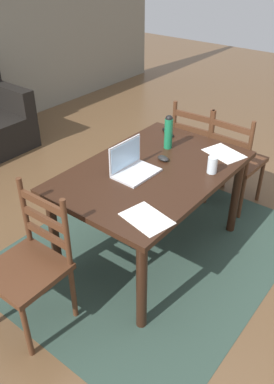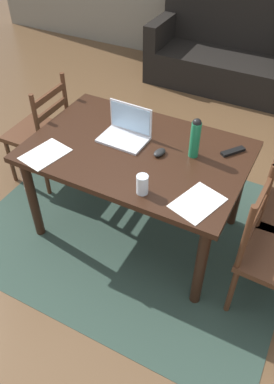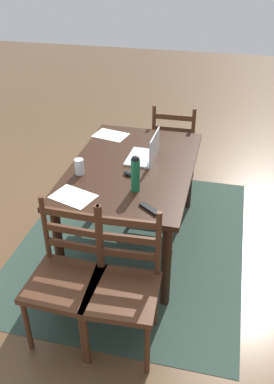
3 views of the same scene
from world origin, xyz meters
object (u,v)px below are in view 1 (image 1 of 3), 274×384
at_px(chair_right_near, 234,161).
at_px(drinking_glass, 212,165).
at_px(dining_table, 152,181).
at_px(chair_right_far, 198,149).
at_px(water_bottle, 168,131).
at_px(tv_remote, 168,133).
at_px(chair_left_far, 30,265).
at_px(laptop, 132,165).
at_px(computer_mouse, 163,158).

xyz_separation_m(chair_right_near, drinking_glass, (-0.79, -0.17, 0.36)).
bearing_deg(dining_table, chair_right_far, 10.60).
height_order(water_bottle, tv_remote, water_bottle).
height_order(chair_right_near, water_bottle, water_bottle).
bearing_deg(drinking_glass, chair_right_far, 34.77).
relative_size(chair_right_far, drinking_glass, 7.72).
bearing_deg(chair_left_far, laptop, -6.46).
bearing_deg(tv_remote, dining_table, 61.10).
height_order(drinking_glass, computer_mouse, drinking_glass).
xyz_separation_m(chair_right_near, computer_mouse, (-0.86, 0.21, 0.32)).
relative_size(chair_right_near, chair_right_far, 1.00).
bearing_deg(chair_left_far, chair_right_far, -0.08).
height_order(water_bottle, drinking_glass, water_bottle).
bearing_deg(laptop, dining_table, -35.65).
bearing_deg(chair_left_far, water_bottle, -3.48).
height_order(dining_table, laptop, laptop).
relative_size(chair_right_near, laptop, 2.91).
relative_size(water_bottle, drinking_glass, 2.23).
bearing_deg(water_bottle, tv_remote, 34.09).
bearing_deg(water_bottle, drinking_glass, -105.69).
xyz_separation_m(dining_table, laptop, (-0.13, 0.09, 0.16)).
bearing_deg(laptop, water_bottle, 2.04).
relative_size(drinking_glass, tv_remote, 0.72).
height_order(chair_right_far, water_bottle, water_bottle).
height_order(dining_table, chair_right_far, chair_right_far).
distance_m(chair_right_far, drinking_glass, 1.03).
bearing_deg(computer_mouse, drinking_glass, -68.12).
bearing_deg(chair_right_far, computer_mouse, -168.60).
xyz_separation_m(computer_mouse, tv_remote, (0.42, 0.24, -0.01)).
height_order(chair_left_far, water_bottle, water_bottle).
relative_size(chair_left_far, laptop, 2.91).
bearing_deg(chair_right_far, laptop, -175.12).
height_order(dining_table, chair_right_near, chair_right_near).
height_order(laptop, tv_remote, laptop).
relative_size(water_bottle, tv_remote, 1.62).
height_order(chair_left_far, laptop, laptop).
xyz_separation_m(chair_left_far, chair_right_near, (2.03, -0.38, 0.00)).
distance_m(dining_table, tv_remote, 0.64).
bearing_deg(chair_right_far, dining_table, -169.40).
bearing_deg(chair_left_far, tv_remote, 2.39).
relative_size(drinking_glass, computer_mouse, 1.23).
relative_size(dining_table, drinking_glass, 11.79).
xyz_separation_m(chair_left_far, tv_remote, (1.59, 0.07, 0.31)).
bearing_deg(drinking_glass, chair_right_near, 12.08).
distance_m(chair_right_far, computer_mouse, 0.93).
bearing_deg(tv_remote, drinking_glass, 97.18).
xyz_separation_m(chair_right_near, chair_right_far, (0.00, 0.38, 0.00)).
bearing_deg(chair_right_far, chair_right_near, -90.00).
bearing_deg(computer_mouse, dining_table, -161.83).
bearing_deg(water_bottle, laptop, -177.96).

